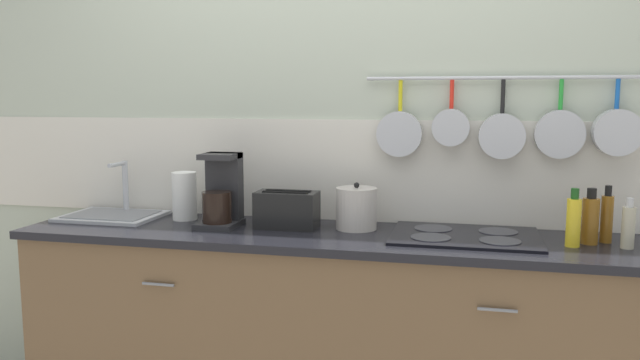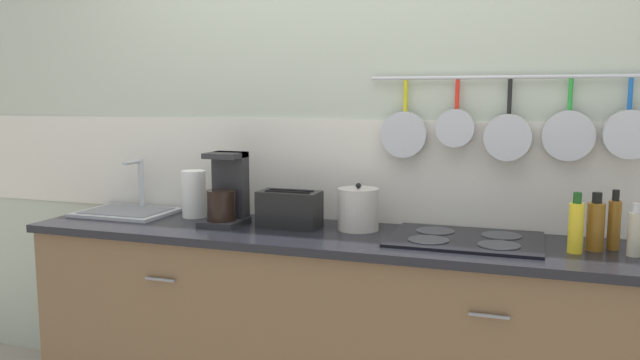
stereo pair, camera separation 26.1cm
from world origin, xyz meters
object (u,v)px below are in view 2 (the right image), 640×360
at_px(paper_towel_roll, 194,194).
at_px(bottle_olive_oil, 576,226).
at_px(coffee_maker, 227,194).
at_px(bottle_dish_soap, 595,225).
at_px(toaster, 289,209).
at_px(bottle_vinegar, 635,233).
at_px(bottle_sesame_oil, 614,223).
at_px(kettle, 358,209).

distance_m(paper_towel_roll, bottle_olive_oil, 1.69).
height_order(coffee_maker, bottle_dish_soap, coffee_maker).
bearing_deg(toaster, bottle_dish_soap, -0.70).
xyz_separation_m(paper_towel_roll, toaster, (0.52, -0.07, -0.03)).
relative_size(coffee_maker, bottle_vinegar, 1.67).
bearing_deg(toaster, coffee_maker, -176.58).
xyz_separation_m(bottle_dish_soap, bottle_vinegar, (0.13, -0.04, -0.01)).
xyz_separation_m(toaster, bottle_sesame_oil, (1.31, 0.02, 0.02)).
distance_m(toaster, kettle, 0.31).
height_order(coffee_maker, kettle, coffee_maker).
xyz_separation_m(paper_towel_roll, bottle_sesame_oil, (1.83, -0.04, -0.01)).
distance_m(bottle_dish_soap, bottle_vinegar, 0.13).
xyz_separation_m(bottle_olive_oil, bottle_vinegar, (0.20, 0.02, -0.01)).
relative_size(kettle, bottle_olive_oil, 0.91).
distance_m(bottle_olive_oil, bottle_dish_soap, 0.10).
relative_size(bottle_olive_oil, bottle_dish_soap, 1.03).
distance_m(bottle_dish_soap, bottle_sesame_oil, 0.08).
bearing_deg(bottle_vinegar, coffee_maker, 178.60).
bearing_deg(kettle, bottle_vinegar, -5.71).
xyz_separation_m(coffee_maker, bottle_dish_soap, (1.54, 0.00, -0.04)).
bearing_deg(paper_towel_roll, kettle, -1.52).
distance_m(kettle, bottle_dish_soap, 0.94).
bearing_deg(bottle_olive_oil, paper_towel_roll, 174.98).
bearing_deg(kettle, toaster, -170.96).
distance_m(kettle, bottle_olive_oil, 0.88).
height_order(coffee_maker, bottle_sesame_oil, coffee_maker).
height_order(bottle_olive_oil, bottle_dish_soap, bottle_olive_oil).
bearing_deg(paper_towel_roll, bottle_vinegar, -3.89).
height_order(kettle, bottle_dish_soap, bottle_dish_soap).
bearing_deg(bottle_dish_soap, toaster, 179.30).
bearing_deg(paper_towel_roll, toaster, -7.65).
bearing_deg(bottle_dish_soap, kettle, 176.15).
bearing_deg(bottle_sesame_oil, coffee_maker, -178.48).
distance_m(bottle_olive_oil, bottle_vinegar, 0.20).
height_order(bottle_olive_oil, bottle_vinegar, bottle_olive_oil).
bearing_deg(bottle_sesame_oil, bottle_vinegar, -54.52).
relative_size(paper_towel_roll, bottle_dish_soap, 1.02).
distance_m(toaster, bottle_sesame_oil, 1.31).
bearing_deg(bottle_olive_oil, bottle_sesame_oil, 36.65).
distance_m(toaster, bottle_vinegar, 1.37).
height_order(paper_towel_roll, bottle_olive_oil, bottle_olive_oil).
xyz_separation_m(paper_towel_roll, bottle_dish_soap, (1.76, -0.08, -0.01)).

